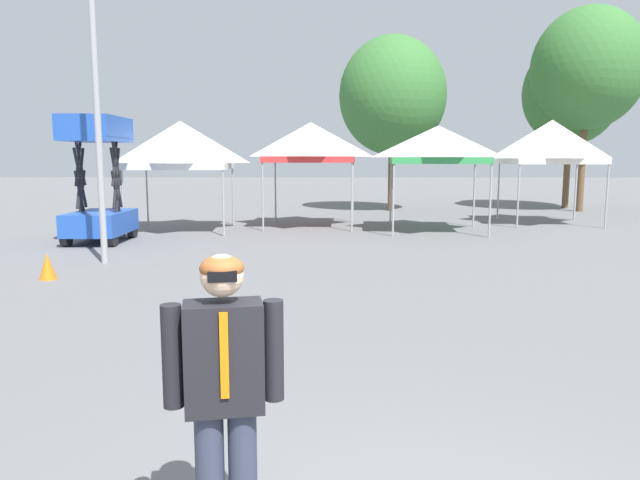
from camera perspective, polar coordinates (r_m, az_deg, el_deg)
canopy_tent_far_left at (r=19.13m, az=-13.41°, el=8.97°), size 3.27×3.27×3.45m
canopy_tent_far_right at (r=19.79m, az=-0.91°, el=9.47°), size 3.09×3.09×3.48m
canopy_tent_behind_right at (r=18.79m, az=11.41°, el=9.08°), size 3.13×3.13×3.30m
canopy_tent_behind_left at (r=22.16m, az=21.61°, el=8.86°), size 3.13×3.13×3.61m
scissor_lift at (r=17.12m, az=-20.67°, el=3.37°), size 1.46×2.34×3.40m
person_foreground at (r=3.32m, az=-9.27°, el=-14.19°), size 0.64×0.32×1.78m
light_pole_near_lift at (r=13.74m, az=-21.17°, el=17.40°), size 0.36×0.36×8.20m
tree_behind_tents_center at (r=29.57m, az=23.27°, el=13.01°), size 4.27×4.27×7.58m
tree_behind_tents_right at (r=26.14m, az=7.08°, el=13.77°), size 4.61×4.61×7.51m
tree_behind_tents_left at (r=28.09m, az=24.62°, el=14.91°), size 4.66×4.66×8.61m
traffic_cone_lot_center at (r=12.27m, az=-25.00°, el=-2.34°), size 0.32×0.32×0.50m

